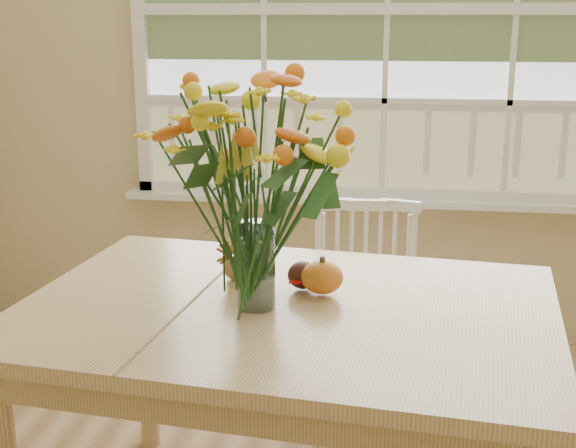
# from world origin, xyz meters

# --- Properties ---
(wall_back) EXTENTS (4.00, 0.02, 2.70)m
(wall_back) POSITION_xyz_m (0.00, 2.25, 1.35)
(wall_back) COLOR #D4BE87
(wall_back) RESTS_ON floor
(window) EXTENTS (2.42, 0.12, 1.74)m
(window) POSITION_xyz_m (0.00, 2.21, 1.53)
(window) COLOR silver
(window) RESTS_ON wall_back
(dining_table) EXTENTS (1.54, 1.18, 0.77)m
(dining_table) POSITION_xyz_m (-0.22, 0.63, 0.68)
(dining_table) COLOR tan
(dining_table) RESTS_ON floor
(windsor_chair) EXTENTS (0.42, 0.40, 0.85)m
(windsor_chair) POSITION_xyz_m (-0.04, 1.38, 0.48)
(windsor_chair) COLOR white
(windsor_chair) RESTS_ON floor
(flower_vase) EXTENTS (0.49, 0.49, 0.58)m
(flower_vase) POSITION_xyz_m (-0.30, 0.60, 1.11)
(flower_vase) COLOR white
(flower_vase) RESTS_ON dining_table
(pumpkin) EXTENTS (0.12, 0.12, 0.09)m
(pumpkin) POSITION_xyz_m (-0.13, 0.71, 0.81)
(pumpkin) COLOR orange
(pumpkin) RESTS_ON dining_table
(turkey_figurine) EXTENTS (0.09, 0.07, 0.11)m
(turkey_figurine) POSITION_xyz_m (-0.38, 0.77, 0.81)
(turkey_figurine) COLOR #CCB78C
(turkey_figurine) RESTS_ON dining_table
(dark_gourd) EXTENTS (0.13, 0.11, 0.08)m
(dark_gourd) POSITION_xyz_m (-0.19, 0.75, 0.81)
(dark_gourd) COLOR #38160F
(dark_gourd) RESTS_ON dining_table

